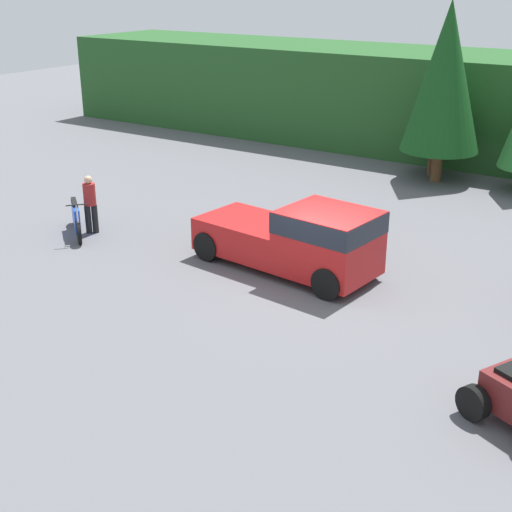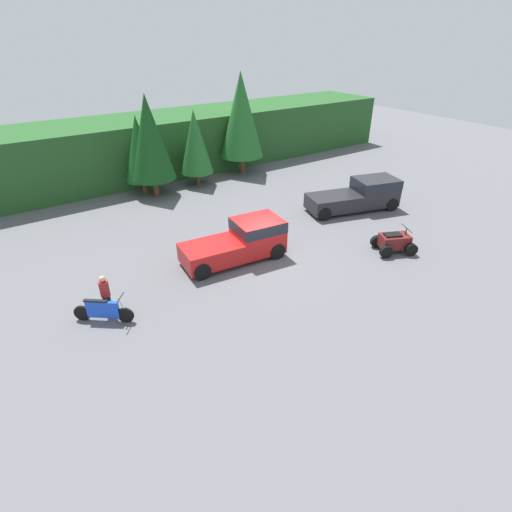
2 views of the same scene
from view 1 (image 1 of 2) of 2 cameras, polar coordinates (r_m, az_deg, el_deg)
name	(u,v)px [view 1 (image 1 of 2)]	position (r m, az deg, el deg)	size (l,w,h in m)	color
ground_plane	(319,289)	(17.95, 5.08, -2.62)	(80.00, 80.00, 0.00)	#5B5B60
hillside_backdrop	(509,109)	(31.83, 19.56, 11.00)	(44.00, 6.00, 4.21)	#235123
tree_left	(438,95)	(28.36, 14.37, 12.34)	(2.29, 2.29, 5.20)	brown
tree_mid_left	(445,77)	(27.32, 14.90, 13.65)	(2.89, 2.89, 6.56)	brown
pickup_truck_red	(301,238)	(18.49, 3.58, 1.47)	(5.20, 2.51, 1.88)	red
dirt_bike	(76,219)	(22.10, -14.19, 2.92)	(1.92, 1.56, 1.19)	black
rider_person	(90,202)	(21.98, -13.13, 4.22)	(0.52, 0.52, 1.78)	black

